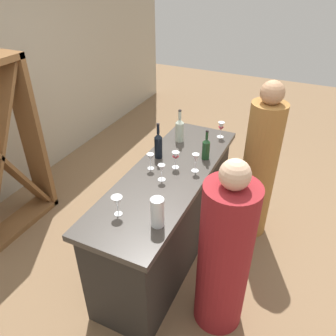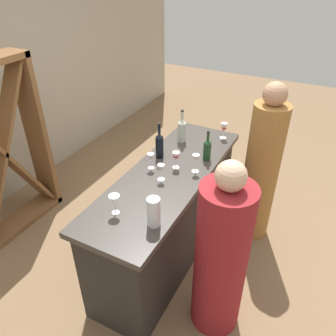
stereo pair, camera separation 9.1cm
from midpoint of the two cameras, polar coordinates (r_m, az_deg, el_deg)
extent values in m
plane|color=#846647|center=(3.42, -0.79, -14.21)|extent=(12.00, 12.00, 0.00)
cube|color=#2A2723|center=(3.11, -0.85, -8.55)|extent=(1.85, 0.55, 0.90)
cube|color=#3D3833|center=(2.82, -0.93, -1.29)|extent=(1.93, 0.63, 0.05)
cube|color=brown|center=(3.84, -22.94, 5.00)|extent=(0.06, 0.28, 1.76)
cube|color=brown|center=(4.05, -24.91, -8.59)|extent=(0.98, 0.28, 0.06)
cylinder|color=black|center=(2.98, -2.54, 3.50)|extent=(0.07, 0.07, 0.20)
cone|color=black|center=(2.92, -2.59, 5.55)|extent=(0.07, 0.07, 0.04)
cylinder|color=black|center=(2.89, -2.62, 6.63)|extent=(0.02, 0.02, 0.08)
cylinder|color=black|center=(2.87, -2.65, 7.49)|extent=(0.03, 0.03, 0.01)
cylinder|color=#193D1E|center=(2.98, 5.62, 3.01)|extent=(0.07, 0.07, 0.17)
cone|color=#193D1E|center=(2.93, 5.72, 4.68)|extent=(0.07, 0.07, 0.03)
cylinder|color=#193D1E|center=(2.91, 5.77, 5.56)|extent=(0.02, 0.02, 0.07)
cylinder|color=black|center=(2.89, 5.82, 6.28)|extent=(0.03, 0.03, 0.01)
cylinder|color=#B7C6B2|center=(3.25, 1.18, 6.17)|extent=(0.08, 0.08, 0.20)
cone|color=#B7C6B2|center=(3.20, 1.20, 8.03)|extent=(0.08, 0.08, 0.04)
cylinder|color=#B7C6B2|center=(3.18, 1.21, 9.01)|extent=(0.03, 0.03, 0.08)
cylinder|color=black|center=(3.16, 1.22, 9.79)|extent=(0.03, 0.03, 0.01)
cylinder|color=white|center=(3.40, 8.15, 5.30)|extent=(0.07, 0.07, 0.00)
cylinder|color=white|center=(3.39, 8.20, 5.87)|extent=(0.01, 0.01, 0.07)
cone|color=white|center=(3.35, 8.31, 7.07)|extent=(0.06, 0.06, 0.09)
cone|color=maroon|center=(3.36, 8.27, 6.68)|extent=(0.05, 0.05, 0.03)
cylinder|color=white|center=(2.84, 3.71, -0.47)|extent=(0.06, 0.06, 0.00)
cylinder|color=white|center=(2.81, 3.74, 0.25)|extent=(0.01, 0.01, 0.08)
cone|color=white|center=(2.77, 3.80, 1.65)|extent=(0.06, 0.06, 0.08)
cylinder|color=white|center=(2.88, 0.37, 0.14)|extent=(0.06, 0.06, 0.00)
cylinder|color=white|center=(2.86, 0.38, 0.83)|extent=(0.01, 0.01, 0.08)
cone|color=white|center=(2.82, 0.38, 2.11)|extent=(0.06, 0.06, 0.07)
cone|color=maroon|center=(2.83, 0.38, 1.75)|extent=(0.06, 0.06, 0.03)
cylinder|color=white|center=(2.72, -2.06, -1.98)|extent=(0.06, 0.06, 0.00)
cylinder|color=white|center=(2.70, -2.07, -1.34)|extent=(0.01, 0.01, 0.07)
cone|color=white|center=(2.67, -2.10, -0.11)|extent=(0.06, 0.06, 0.07)
cylinder|color=white|center=(2.42, -9.57, -7.75)|extent=(0.06, 0.06, 0.00)
cylinder|color=white|center=(2.39, -9.66, -7.02)|extent=(0.01, 0.01, 0.08)
cone|color=white|center=(2.34, -9.82, -5.62)|extent=(0.08, 0.08, 0.07)
cylinder|color=white|center=(2.87, -3.86, -0.05)|extent=(0.06, 0.06, 0.00)
cylinder|color=white|center=(2.85, -3.89, 0.60)|extent=(0.01, 0.01, 0.07)
cone|color=white|center=(2.81, -3.94, 1.81)|extent=(0.06, 0.06, 0.07)
cylinder|color=silver|center=(2.23, -3.01, -7.59)|extent=(0.09, 0.09, 0.22)
cylinder|color=#9E6B33|center=(3.34, 14.44, -0.78)|extent=(0.34, 0.34, 1.43)
sphere|color=tan|center=(2.99, 16.58, 12.25)|extent=(0.21, 0.21, 0.21)
cylinder|color=maroon|center=(2.52, 8.47, -15.23)|extent=(0.44, 0.44, 1.30)
sphere|color=#D8AD8C|center=(2.03, 10.13, -1.14)|extent=(0.20, 0.20, 0.20)
camera|label=1|loc=(0.05, -90.94, -0.61)|focal=35.64mm
camera|label=2|loc=(0.05, 89.06, 0.61)|focal=35.64mm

